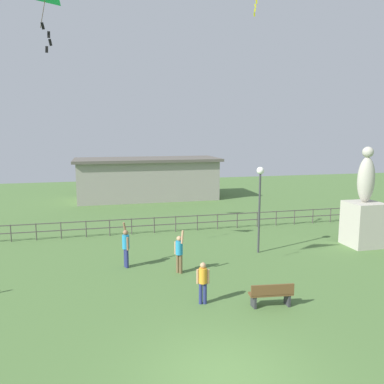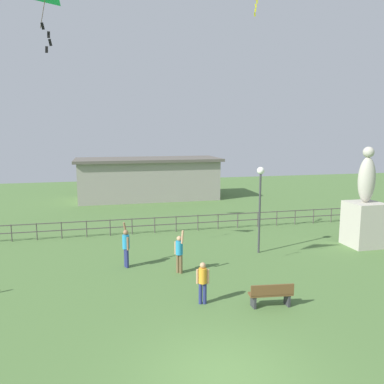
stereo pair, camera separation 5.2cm
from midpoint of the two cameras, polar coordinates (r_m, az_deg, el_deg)
ground_plane at (r=10.53m, az=4.74°, el=-25.54°), size 80.00×80.00×0.00m
statue_monument at (r=22.11m, az=24.06°, el=-3.00°), size 1.67×1.67×5.19m
lamppost at (r=19.07m, az=10.07°, el=0.21°), size 0.36×0.36×4.27m
park_bench at (r=13.92m, az=11.67°, el=-14.50°), size 1.54×0.57×0.85m
person_0 at (r=13.75m, az=1.69°, el=-12.83°), size 0.44×0.28×1.50m
person_2 at (r=17.43m, az=-9.58°, el=-7.74°), size 0.31×0.54×1.99m
person_3 at (r=16.54m, az=-1.79°, el=-8.71°), size 0.37×0.46×1.89m
waterfront_railing at (r=22.99m, az=-7.03°, el=-4.59°), size 36.03×0.06×0.95m
pavilion_building at (r=34.73m, az=-6.39°, el=2.01°), size 12.60×5.16×3.62m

